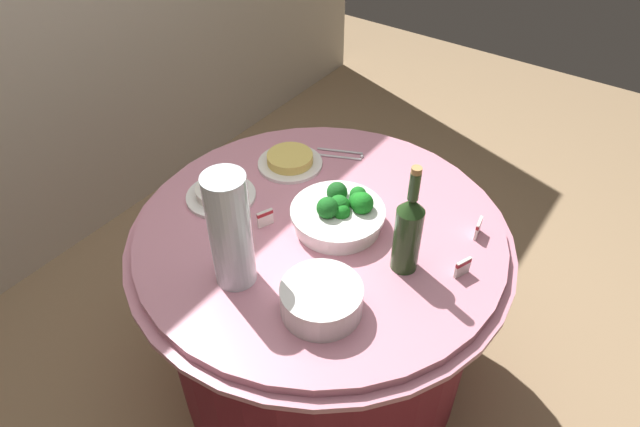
% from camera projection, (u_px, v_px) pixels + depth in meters
% --- Properties ---
extents(ground_plane, '(6.00, 6.00, 0.00)m').
position_uv_depth(ground_plane, '(320.00, 368.00, 2.16)').
color(ground_plane, '#9E7F5B').
extents(buffet_table, '(1.16, 1.16, 0.74)m').
position_uv_depth(buffet_table, '(320.00, 305.00, 1.91)').
color(buffet_table, maroon).
rests_on(buffet_table, ground_plane).
extents(broccoli_bowl, '(0.28, 0.28, 0.12)m').
position_uv_depth(broccoli_bowl, '(340.00, 213.00, 1.65)').
color(broccoli_bowl, white).
rests_on(broccoli_bowl, buffet_table).
extents(plate_stack, '(0.21, 0.21, 0.08)m').
position_uv_depth(plate_stack, '(321.00, 299.00, 1.41)').
color(plate_stack, white).
rests_on(plate_stack, buffet_table).
extents(wine_bottle, '(0.07, 0.07, 0.34)m').
position_uv_depth(wine_bottle, '(408.00, 231.00, 1.47)').
color(wine_bottle, '#233F1B').
rests_on(wine_bottle, buffet_table).
extents(decorative_fruit_vase, '(0.11, 0.11, 0.34)m').
position_uv_depth(decorative_fruit_vase, '(231.00, 234.00, 1.41)').
color(decorative_fruit_vase, silver).
rests_on(decorative_fruit_vase, buffet_table).
extents(serving_tongs, '(0.11, 0.16, 0.01)m').
position_uv_depth(serving_tongs, '(341.00, 154.00, 1.95)').
color(serving_tongs, silver).
rests_on(serving_tongs, buffet_table).
extents(food_plate_noodles, '(0.22, 0.22, 0.04)m').
position_uv_depth(food_plate_noodles, '(290.00, 161.00, 1.90)').
color(food_plate_noodles, white).
rests_on(food_plate_noodles, buffet_table).
extents(food_plate_rice, '(0.22, 0.22, 0.04)m').
position_uv_depth(food_plate_rice, '(221.00, 193.00, 1.76)').
color(food_plate_rice, white).
rests_on(food_plate_rice, buffet_table).
extents(label_placard_front, '(0.05, 0.02, 0.05)m').
position_uv_depth(label_placard_front, '(478.00, 227.00, 1.62)').
color(label_placard_front, white).
rests_on(label_placard_front, buffet_table).
extents(label_placard_mid, '(0.05, 0.03, 0.05)m').
position_uv_depth(label_placard_mid, '(265.00, 217.00, 1.66)').
color(label_placard_mid, white).
rests_on(label_placard_mid, buffet_table).
extents(label_placard_rear, '(0.05, 0.03, 0.05)m').
position_uv_depth(label_placard_rear, '(463.00, 267.00, 1.50)').
color(label_placard_rear, white).
rests_on(label_placard_rear, buffet_table).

